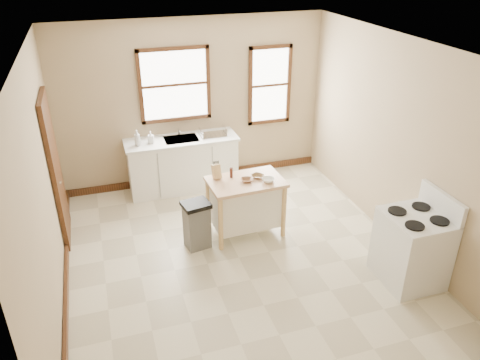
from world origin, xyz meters
The scene contains 23 objects.
floor centered at (0.00, 0.00, 0.00)m, with size 5.00×5.00×0.00m, color beige.
ceiling centered at (0.00, 0.00, 2.80)m, with size 5.00×5.00×0.00m, color white.
wall_back centered at (0.00, 2.50, 1.40)m, with size 4.50×0.04×2.80m, color tan.
wall_left centered at (-2.25, 0.00, 1.40)m, with size 0.04×5.00×2.80m, color tan.
wall_right centered at (2.25, 0.00, 1.40)m, with size 0.04×5.00×2.80m, color tan.
window_main centered at (-0.30, 2.48, 1.75)m, with size 1.17×0.06×1.22m, color #331D0E, non-canonical shape.
window_side centered at (1.35, 2.48, 1.60)m, with size 0.77×0.06×1.37m, color #331D0E, non-canonical shape.
door_left centered at (-2.21, 1.30, 1.05)m, with size 0.06×0.90×2.10m, color #331D0E.
baseboard_back centered at (0.00, 2.47, 0.06)m, with size 4.50×0.04×0.12m, color #331D0E.
baseboard_left centered at (-2.22, 0.00, 0.06)m, with size 0.04×5.00×0.12m, color #331D0E.
sink_counter centered at (-0.30, 2.20, 0.46)m, with size 1.86×0.62×0.92m, color white, non-canonical shape.
faucet centered at (-0.30, 2.38, 1.03)m, with size 0.03×0.03×0.22m, color silver.
soap_bottle_a centered at (-1.01, 2.13, 1.05)m, with size 0.10×0.10×0.26m, color #B2B2B2.
soap_bottle_b centered at (-0.79, 2.17, 1.02)m, with size 0.09×0.09×0.19m, color #B2B2B2.
dish_rack centered at (0.24, 2.18, 0.97)m, with size 0.44×0.33×0.11m, color silver, non-canonical shape.
kitchen_island centered at (0.29, 0.57, 0.43)m, with size 1.05×0.67×0.86m, color tan, non-canonical shape.
knife_block centered at (-0.09, 0.76, 0.96)m, with size 0.10×0.10×0.20m, color tan, non-canonical shape.
pepper_grinder centered at (0.12, 0.72, 0.93)m, with size 0.04×0.04×0.15m, color #411C11.
bowl_a centered at (0.29, 0.54, 0.88)m, with size 0.17×0.17×0.04m, color brown.
bowl_b centered at (0.47, 0.60, 0.88)m, with size 0.17×0.17×0.04m, color brown.
bowl_c centered at (0.57, 0.44, 0.88)m, with size 0.18×0.18×0.05m, color white.
trash_bin centered at (-0.47, 0.44, 0.35)m, with size 0.36×0.30×0.70m, color #5B5B58, non-canonical shape.
gas_stove centered at (1.90, -1.06, 0.60)m, with size 0.74×0.75×1.19m, color silver, non-canonical shape.
Camera 1 is at (-1.56, -4.91, 3.86)m, focal length 35.00 mm.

